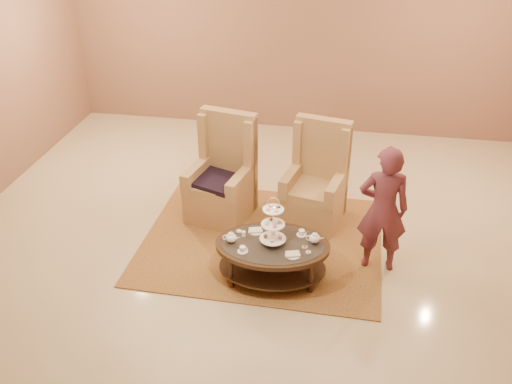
% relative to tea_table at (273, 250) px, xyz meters
% --- Properties ---
extents(ground, '(8.00, 8.00, 0.00)m').
position_rel_tea_table_xyz_m(ground, '(-0.22, 0.41, -0.40)').
color(ground, beige).
rests_on(ground, ground).
extents(ceiling, '(8.00, 8.00, 0.02)m').
position_rel_tea_table_xyz_m(ceiling, '(-0.22, 0.41, -0.40)').
color(ceiling, white).
rests_on(ceiling, ground).
extents(wall_back, '(8.00, 0.04, 3.50)m').
position_rel_tea_table_xyz_m(wall_back, '(-0.22, 4.41, 1.35)').
color(wall_back, '#926650').
rests_on(wall_back, ground).
extents(rug, '(3.03, 2.54, 0.02)m').
position_rel_tea_table_xyz_m(rug, '(-0.23, 0.72, -0.39)').
color(rug, '#AA7F3C').
rests_on(rug, ground).
extents(tea_table, '(1.37, 1.00, 1.09)m').
position_rel_tea_table_xyz_m(tea_table, '(0.00, 0.00, 0.00)').
color(tea_table, black).
rests_on(tea_table, ground).
extents(armchair_left, '(0.92, 0.94, 1.43)m').
position_rel_tea_table_xyz_m(armchair_left, '(-0.87, 1.29, 0.09)').
color(armchair_left, tan).
rests_on(armchair_left, ground).
extents(armchair_right, '(0.88, 0.90, 1.37)m').
position_rel_tea_table_xyz_m(armchair_right, '(0.37, 1.40, 0.06)').
color(armchair_right, tan).
rests_on(armchair_right, ground).
extents(person, '(0.60, 0.41, 1.58)m').
position_rel_tea_table_xyz_m(person, '(1.20, 0.44, 0.40)').
color(person, brown).
rests_on(person, ground).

